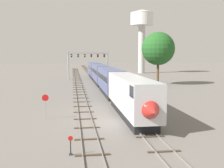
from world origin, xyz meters
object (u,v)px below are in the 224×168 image
water_tower (142,24)px  switch_stand (71,148)px  passenger_train (104,76)px  stop_sign (45,103)px  trackside_tree_left (158,49)px  signal_gantry (88,59)px

water_tower → switch_stand: 95.90m
passenger_train → water_tower: water_tower is taller
stop_sign → trackside_tree_left: bearing=55.5°
trackside_tree_left → water_tower: bearing=81.6°
switch_stand → stop_sign: size_ratio=0.51×
signal_gantry → stop_sign: (-7.75, -51.57, -4.24)m
passenger_train → water_tower: (20.16, 48.34, 16.40)m
passenger_train → signal_gantry: 22.59m
water_tower → switch_stand: size_ratio=16.85×
switch_stand → stop_sign: stop_sign is taller
water_tower → signal_gantry: bearing=-130.6°
trackside_tree_left → stop_sign: bearing=-124.5°
signal_gantry → water_tower: size_ratio=0.49×
switch_stand → trackside_tree_left: size_ratio=0.11×
switch_stand → trackside_tree_left: (20.89, 46.99, 8.25)m
signal_gantry → trackside_tree_left: bearing=-46.5°
switch_stand → stop_sign: bearing=103.2°
switch_stand → stop_sign: 12.76m
passenger_train → switch_stand: passenger_train is taller
switch_stand → stop_sign: (-2.90, 12.35, 1.35)m
passenger_train → trackside_tree_left: bearing=20.9°
passenger_train → switch_stand: 42.37m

